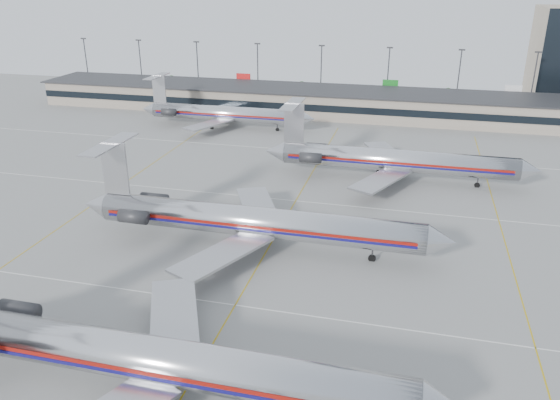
% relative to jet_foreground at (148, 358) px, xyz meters
% --- Properties ---
extents(ground, '(260.00, 260.00, 0.00)m').
position_rel_jet_foreground_xyz_m(ground, '(2.64, 4.36, -3.70)').
color(ground, gray).
rests_on(ground, ground).
extents(apron_markings, '(160.00, 0.15, 0.02)m').
position_rel_jet_foreground_xyz_m(apron_markings, '(2.64, 14.36, -3.69)').
color(apron_markings, silver).
rests_on(apron_markings, ground).
extents(terminal, '(162.00, 17.00, 6.25)m').
position_rel_jet_foreground_xyz_m(terminal, '(2.64, 102.33, -0.54)').
color(terminal, gray).
rests_on(terminal, ground).
extents(light_mast_row, '(163.60, 0.40, 15.28)m').
position_rel_jet_foreground_xyz_m(light_mast_row, '(2.64, 116.36, 4.88)').
color(light_mast_row, '#38383D').
rests_on(light_mast_row, ground).
extents(jet_foreground, '(48.69, 28.67, 12.74)m').
position_rel_jet_foreground_xyz_m(jet_foreground, '(0.00, 0.00, 0.00)').
color(jet_foreground, silver).
rests_on(jet_foreground, ground).
extents(jet_second_row, '(49.10, 28.91, 12.85)m').
position_rel_jet_foreground_xyz_m(jet_second_row, '(0.25, 27.74, 0.03)').
color(jet_second_row, silver).
rests_on(jet_second_row, ground).
extents(jet_third_row, '(46.03, 28.31, 12.59)m').
position_rel_jet_foreground_xyz_m(jet_third_row, '(16.29, 57.44, -0.04)').
color(jet_third_row, silver).
rests_on(jet_third_row, ground).
extents(jet_back_row, '(41.65, 25.62, 11.39)m').
position_rel_jet_foreground_xyz_m(jet_back_row, '(-23.33, 83.53, -0.39)').
color(jet_back_row, silver).
rests_on(jet_back_row, ground).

